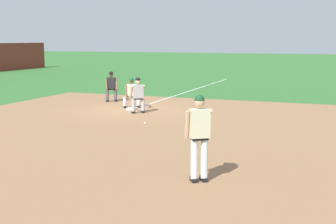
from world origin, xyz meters
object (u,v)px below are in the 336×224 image
object	(u,v)px
baseball	(145,123)
first_baseman	(132,91)
pitcher	(200,132)
baserunner	(138,94)
first_base_bag	(132,109)
umpire	(111,85)

from	to	relation	value
baseball	first_baseman	xyz separation A→B (m)	(3.42, 2.13, 0.69)
pitcher	baserunner	distance (m)	9.41
first_base_bag	baserunner	world-z (taller)	baserunner
baserunner	umpire	xyz separation A→B (m)	(2.76, 2.69, 0.00)
baseball	pitcher	size ratio (longest dim) A/B	0.04
first_base_bag	pitcher	xyz separation A→B (m)	(-8.63, -5.70, 1.01)
first_base_bag	baserunner	size ratio (longest dim) A/B	0.26
first_base_bag	first_baseman	bearing A→B (deg)	24.40
first_base_bag	pitcher	world-z (taller)	pitcher
baseball	first_baseman	size ratio (longest dim) A/B	0.06
baseball	pitcher	distance (m)	6.95
first_base_bag	umpire	size ratio (longest dim) A/B	0.26
baseball	pitcher	bearing A→B (deg)	-146.40
baseball	first_baseman	distance (m)	4.09
pitcher	baserunner	xyz separation A→B (m)	(7.92, 5.09, -0.27)
first_baseman	umpire	bearing A→B (deg)	50.33
pitcher	umpire	world-z (taller)	pitcher
baseball	umpire	size ratio (longest dim) A/B	0.05
pitcher	umpire	distance (m)	13.21
first_base_bag	baseball	world-z (taller)	first_base_bag
first_baseman	umpire	size ratio (longest dim) A/B	0.92
first_base_bag	umpire	distance (m)	3.01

